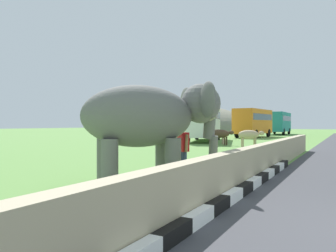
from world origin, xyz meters
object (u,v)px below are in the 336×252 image
object	(u,v)px
bus_orange	(253,121)
cow_far	(221,134)
person_handler	(183,148)
cow_near	(249,135)
elephant	(151,118)
bus_white	(205,120)
cow_mid	(217,134)
bus_teal	(279,121)

from	to	relation	value
bus_orange	cow_far	world-z (taller)	bus_orange
person_handler	cow_near	distance (m)	14.60
elephant	cow_far	bearing A→B (deg)	13.20
cow_far	bus_white	bearing A→B (deg)	34.39
bus_white	cow_near	size ratio (longest dim) A/B	5.57
cow_far	person_handler	bearing A→B (deg)	-164.49
bus_white	bus_orange	xyz separation A→B (m)	(11.61, -1.81, -0.01)
bus_white	cow_mid	world-z (taller)	bus_white
bus_white	cow_mid	bearing A→B (deg)	-145.10
person_handler	bus_white	size ratio (longest dim) A/B	0.16
bus_white	bus_teal	world-z (taller)	same
bus_white	cow_near	distance (m)	8.64
bus_orange	cow_far	size ratio (longest dim) A/B	4.26
elephant	bus_teal	bearing A→B (deg)	5.92
bus_orange	cow_far	distance (m)	16.82
person_handler	cow_near	world-z (taller)	person_handler
elephant	cow_near	bearing A→B (deg)	5.16
person_handler	bus_white	world-z (taller)	bus_white
cow_far	elephant	bearing A→B (deg)	-166.80
elephant	bus_orange	distance (m)	33.94
bus_teal	cow_mid	bearing A→B (deg)	-179.82
cow_near	cow_far	distance (m)	2.71
bus_white	cow_far	distance (m)	6.28
elephant	cow_mid	world-z (taller)	elephant
cow_mid	bus_white	bearing A→B (deg)	34.90
elephant	cow_mid	xyz separation A→B (m)	(18.00, 4.72, -0.96)
person_handler	elephant	bearing A→B (deg)	163.76
person_handler	bus_orange	distance (m)	32.78
cow_mid	cow_far	bearing A→B (deg)	-147.28
cow_near	elephant	bearing A→B (deg)	-174.84
person_handler	cow_far	size ratio (longest dim) A/B	0.87
bus_teal	cow_far	world-z (taller)	bus_teal
person_handler	cow_mid	size ratio (longest dim) A/B	0.86
person_handler	cow_far	bearing A→B (deg)	15.51
elephant	cow_mid	size ratio (longest dim) A/B	2.01
bus_teal	person_handler	bearing A→B (deg)	-173.46
cow_near	bus_white	bearing A→B (deg)	44.48
cow_near	cow_far	bearing A→B (deg)	67.97
bus_white	bus_orange	world-z (taller)	same
elephant	person_handler	world-z (taller)	elephant
bus_white	bus_teal	size ratio (longest dim) A/B	1.12
person_handler	bus_teal	distance (m)	45.52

